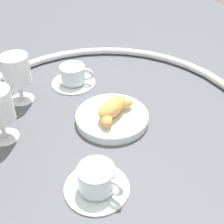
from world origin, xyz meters
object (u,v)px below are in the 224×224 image
coffee_cup_near (97,181)px  juice_glass_right (16,71)px  coffee_cup_far (73,76)px  pastry_plate (112,117)px  croissant_large (113,108)px

coffee_cup_near → juice_glass_right: juice_glass_right is taller
coffee_cup_far → pastry_plate: bearing=76.5°
croissant_large → juice_glass_right: (0.11, -0.26, 0.05)m
pastry_plate → coffee_cup_near: size_ratio=1.41×
pastry_plate → juice_glass_right: juice_glass_right is taller
coffee_cup_far → juice_glass_right: bearing=-14.4°
coffee_cup_near → juice_glass_right: (-0.07, -0.39, 0.07)m
pastry_plate → coffee_cup_far: size_ratio=1.41×
croissant_large → coffee_cup_near: (0.18, 0.13, -0.02)m
pastry_plate → coffee_cup_far: bearing=-103.5°
croissant_large → coffee_cup_far: 0.22m
coffee_cup_near → coffee_cup_far: bearing=-124.0°
croissant_large → juice_glass_right: bearing=-67.0°
coffee_cup_near → coffee_cup_far: size_ratio=1.00×
coffee_cup_near → juice_glass_right: size_ratio=0.97×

